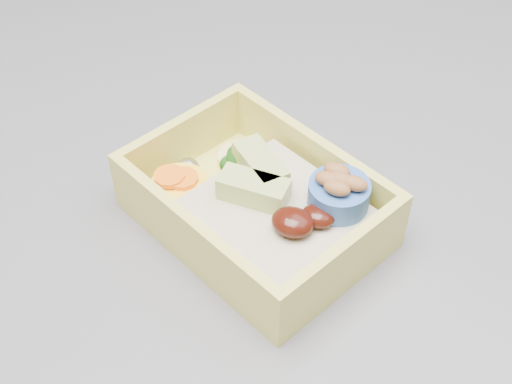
% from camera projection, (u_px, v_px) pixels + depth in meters
% --- Properties ---
extents(bento_box, '(0.20, 0.18, 0.06)m').
position_uv_depth(bento_box, '(263.00, 206.00, 0.48)').
color(bento_box, '#D6CE58').
rests_on(bento_box, island).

